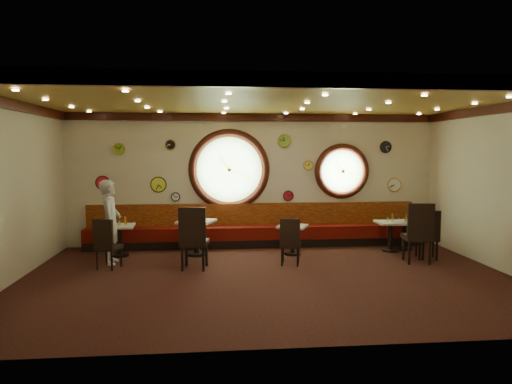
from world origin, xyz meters
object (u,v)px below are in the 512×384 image
at_px(condiment_e_salt, 399,219).
at_px(condiment_a_salt, 119,223).
at_px(condiment_d_pepper, 393,219).
at_px(condiment_b_bottle, 201,216).
at_px(table_e, 404,232).
at_px(chair_b, 193,234).
at_px(condiment_b_pepper, 196,218).
at_px(chair_e, 428,231).
at_px(condiment_a_pepper, 119,223).
at_px(condiment_e_pepper, 405,219).
at_px(table_c, 292,236).
at_px(condiment_c_salt, 288,222).
at_px(chair_d, 419,229).
at_px(condiment_d_bottle, 392,217).
at_px(condiment_e_bottle, 406,217).
at_px(chair_c, 290,239).
at_px(table_d, 391,233).
at_px(condiment_d_salt, 388,219).
at_px(table_a, 120,237).
at_px(condiment_b_salt, 191,217).
at_px(condiment_a_bottle, 126,220).
at_px(waiter, 110,222).
at_px(table_b, 196,233).
at_px(condiment_c_bottle, 297,221).
at_px(chair_a, 106,240).
at_px(condiment_c_pepper, 291,223).

bearing_deg(condiment_e_salt, condiment_a_salt, -179.38).
bearing_deg(condiment_d_pepper, condiment_b_bottle, 177.72).
distance_m(table_e, chair_b, 5.05).
relative_size(condiment_a_salt, condiment_b_pepper, 0.89).
bearing_deg(chair_e, condiment_a_pepper, -174.50).
relative_size(chair_b, condiment_e_pepper, 7.91).
bearing_deg(table_c, condiment_c_salt, 147.23).
distance_m(condiment_b_bottle, condiment_e_salt, 4.62).
distance_m(table_e, chair_d, 1.39).
bearing_deg(table_c, condiment_d_pepper, 2.13).
bearing_deg(chair_d, condiment_c_salt, 163.67).
bearing_deg(condiment_d_bottle, condiment_e_bottle, 22.14).
distance_m(condiment_a_pepper, condiment_e_bottle, 6.58).
distance_m(chair_c, condiment_d_bottle, 2.85).
relative_size(table_d, table_e, 0.92).
distance_m(condiment_a_salt, condiment_d_salt, 6.07).
bearing_deg(condiment_d_bottle, condiment_c_salt, -176.10).
distance_m(table_a, condiment_b_pepper, 1.72).
height_order(table_d, condiment_b_salt, condiment_b_salt).
bearing_deg(condiment_a_pepper, condiment_b_salt, 1.21).
bearing_deg(table_c, table_d, 3.21).
xyz_separation_m(condiment_a_salt, condiment_a_bottle, (0.14, 0.03, 0.05)).
distance_m(table_c, condiment_d_bottle, 2.41).
distance_m(condiment_b_pepper, condiment_a_bottle, 1.56).
distance_m(condiment_a_pepper, condiment_e_salt, 6.38).
bearing_deg(condiment_a_pepper, table_e, 0.64).
height_order(condiment_d_pepper, waiter, waiter).
distance_m(table_b, table_c, 2.13).
bearing_deg(chair_c, condiment_d_pepper, 34.86).
distance_m(condiment_c_bottle, condiment_e_bottle, 2.67).
bearing_deg(chair_a, condiment_c_salt, 34.81).
bearing_deg(table_c, condiment_b_pepper, 176.07).
relative_size(chair_b, chair_d, 0.99).
bearing_deg(table_a, chair_a, -91.51).
xyz_separation_m(table_e, condiment_c_pepper, (-2.74, -0.30, 0.29)).
bearing_deg(condiment_c_bottle, condiment_c_salt, -167.48).
xyz_separation_m(condiment_a_bottle, condiment_e_salt, (6.27, 0.04, -0.07)).
bearing_deg(condiment_b_salt, chair_e, -10.86).
xyz_separation_m(table_e, condiment_d_bottle, (-0.33, -0.05, 0.35)).
xyz_separation_m(chair_d, condiment_a_bottle, (-6.11, 1.36, 0.06)).
xyz_separation_m(table_e, chair_c, (-2.92, -1.22, 0.13)).
xyz_separation_m(condiment_a_pepper, condiment_e_bottle, (6.57, 0.19, 0.00)).
bearing_deg(table_b, chair_b, -90.50).
bearing_deg(waiter, table_e, -87.60).
distance_m(table_e, condiment_c_salt, 2.83).
relative_size(table_a, condiment_a_bottle, 3.76).
bearing_deg(condiment_d_salt, chair_d, -81.12).
bearing_deg(condiment_b_pepper, condiment_e_pepper, 1.84).
relative_size(condiment_a_salt, condiment_a_pepper, 0.84).
height_order(condiment_b_salt, condiment_e_bottle, condiment_b_salt).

